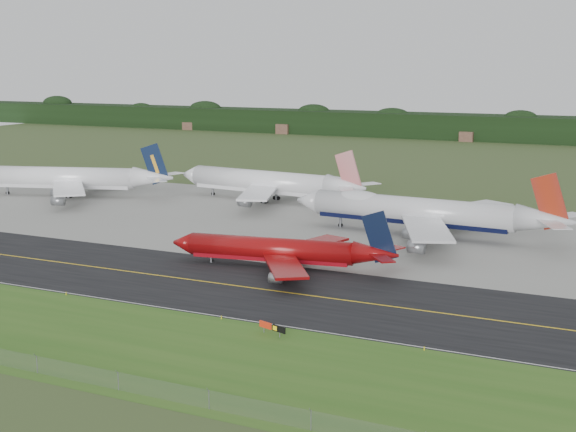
{
  "coord_description": "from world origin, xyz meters",
  "views": [
    {
      "loc": [
        60.28,
        -117.63,
        36.77
      ],
      "look_at": [
        -5.62,
        22.0,
        7.22
      ],
      "focal_mm": 50.0,
      "sensor_mm": 36.0,
      "label": 1
    }
  ],
  "objects_px": {
    "jet_red_737": "(283,251)",
    "taxiway_sign": "(272,327)",
    "jet_ba_747": "(422,212)",
    "jet_navy_gold": "(72,178)",
    "jet_star_tail": "(269,183)"
  },
  "relations": [
    {
      "from": "taxiway_sign",
      "to": "jet_navy_gold",
      "type": "bearing_deg",
      "value": 141.81
    },
    {
      "from": "jet_ba_747",
      "to": "jet_navy_gold",
      "type": "relative_size",
      "value": 1.07
    },
    {
      "from": "jet_ba_747",
      "to": "jet_red_737",
      "type": "bearing_deg",
      "value": -112.05
    },
    {
      "from": "jet_navy_gold",
      "to": "jet_star_tail",
      "type": "relative_size",
      "value": 1.0
    },
    {
      "from": "jet_navy_gold",
      "to": "taxiway_sign",
      "type": "bearing_deg",
      "value": -38.19
    },
    {
      "from": "jet_red_737",
      "to": "taxiway_sign",
      "type": "distance_m",
      "value": 36.95
    },
    {
      "from": "jet_red_737",
      "to": "taxiway_sign",
      "type": "height_order",
      "value": "jet_red_737"
    },
    {
      "from": "jet_ba_747",
      "to": "jet_navy_gold",
      "type": "xyz_separation_m",
      "value": [
        -103.09,
        9.35,
        -0.28
      ]
    },
    {
      "from": "jet_red_737",
      "to": "jet_star_tail",
      "type": "height_order",
      "value": "jet_star_tail"
    },
    {
      "from": "jet_navy_gold",
      "to": "taxiway_sign",
      "type": "height_order",
      "value": "jet_navy_gold"
    },
    {
      "from": "jet_red_737",
      "to": "jet_star_tail",
      "type": "bearing_deg",
      "value": 118.55
    },
    {
      "from": "jet_ba_747",
      "to": "jet_red_737",
      "type": "relative_size",
      "value": 1.45
    },
    {
      "from": "jet_red_737",
      "to": "jet_navy_gold",
      "type": "bearing_deg",
      "value": 152.0
    },
    {
      "from": "jet_star_tail",
      "to": "taxiway_sign",
      "type": "distance_m",
      "value": 108.19
    },
    {
      "from": "jet_ba_747",
      "to": "jet_red_737",
      "type": "xyz_separation_m",
      "value": [
        -15.15,
        -37.41,
        -2.11
      ]
    }
  ]
}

